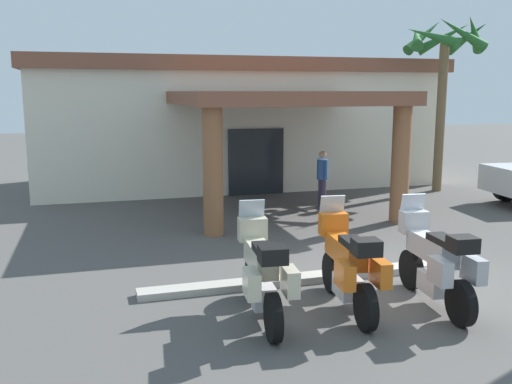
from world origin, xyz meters
TOP-DOWN VIEW (x-y plane):
  - ground_plane at (0.00, 0.00)m, footprint 80.00×80.00m
  - motel_building at (0.03, 11.20)m, footprint 14.05×10.53m
  - motorcycle_cream at (-2.85, -0.84)m, footprint 0.75×2.21m
  - motorcycle_orange at (-1.51, -0.88)m, footprint 0.78×2.21m
  - motorcycle_silver at (-0.16, -1.13)m, footprint 0.75×2.21m
  - pedestrian at (1.25, 6.42)m, footprint 0.32×0.53m
  - palm_tree_near_portico at (5.96, 7.73)m, footprint 2.71×2.72m
  - curb_strip at (-1.51, 0.50)m, footprint 6.02×0.36m

SIDE VIEW (x-z plane):
  - ground_plane at x=0.00m, z-range 0.00..0.00m
  - curb_strip at x=-1.51m, z-range 0.00..0.12m
  - motorcycle_cream at x=-2.85m, z-range -0.11..1.50m
  - motorcycle_orange at x=-1.51m, z-range -0.11..1.50m
  - motorcycle_silver at x=-0.16m, z-range -0.11..1.50m
  - pedestrian at x=1.25m, z-range 0.12..1.72m
  - motel_building at x=0.03m, z-range 0.05..4.39m
  - palm_tree_near_portico at x=5.96m, z-range 1.59..7.30m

